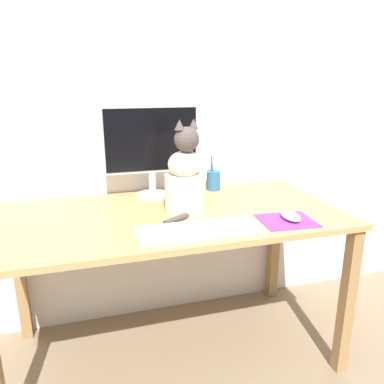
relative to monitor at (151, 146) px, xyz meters
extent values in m
plane|color=#847056|center=(0.03, -0.26, -0.95)|extent=(12.00, 12.00, 0.00)
cube|color=silver|center=(0.03, 0.13, 0.30)|extent=(7.00, 0.04, 2.50)
cube|color=tan|center=(0.03, -0.26, -0.26)|extent=(1.45, 0.72, 0.02)
cube|color=olive|center=(0.71, -0.58, -0.61)|extent=(0.05, 0.05, 0.68)
cube|color=olive|center=(-0.65, 0.06, -0.61)|extent=(0.05, 0.05, 0.68)
cube|color=olive|center=(0.71, 0.06, -0.61)|extent=(0.05, 0.05, 0.68)
cylinder|color=#B2B2B7|center=(0.00, 0.00, -0.24)|extent=(0.17, 0.17, 0.01)
cylinder|color=#B2B2B7|center=(0.00, 0.00, -0.18)|extent=(0.04, 0.04, 0.11)
cube|color=#B2B2B7|center=(0.00, 0.00, 0.03)|extent=(0.45, 0.02, 0.31)
cube|color=black|center=(0.00, -0.01, 0.03)|extent=(0.43, 0.00, 0.29)
cube|color=silver|center=(0.08, -0.50, -0.24)|extent=(0.47, 0.15, 0.02)
cube|color=white|center=(0.08, -0.50, -0.22)|extent=(0.45, 0.13, 0.01)
cube|color=purple|center=(0.45, -0.49, -0.24)|extent=(0.23, 0.20, 0.00)
ellipsoid|color=white|center=(0.47, -0.49, -0.23)|extent=(0.06, 0.11, 0.03)
cylinder|color=beige|center=(0.09, -0.27, -0.16)|extent=(0.21, 0.21, 0.16)
ellipsoid|color=beige|center=(0.09, -0.27, -0.04)|extent=(0.17, 0.15, 0.11)
sphere|color=#4C423D|center=(0.09, -0.28, 0.07)|extent=(0.12, 0.12, 0.10)
cone|color=#4C423D|center=(0.06, -0.29, 0.13)|extent=(0.05, 0.05, 0.04)
cone|color=#4C423D|center=(0.13, -0.27, 0.13)|extent=(0.05, 0.05, 0.04)
cylinder|color=#4C423D|center=(0.07, -0.35, -0.23)|extent=(0.20, 0.14, 0.02)
cylinder|color=#286089|center=(0.32, 0.02, -0.20)|extent=(0.07, 0.07, 0.10)
cylinder|color=green|center=(0.31, 0.02, -0.14)|extent=(0.01, 0.02, 0.14)
cylinder|color=#1E47B2|center=(0.31, 0.01, -0.14)|extent=(0.02, 0.02, 0.14)
camera|label=1|loc=(-0.31, -1.73, 0.29)|focal=35.00mm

